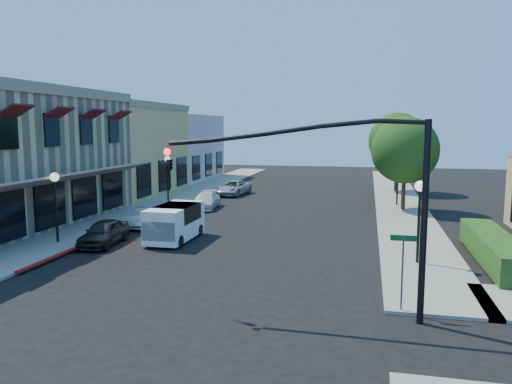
% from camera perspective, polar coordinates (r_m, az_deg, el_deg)
% --- Properties ---
extents(ground, '(120.00, 120.00, 0.00)m').
position_cam_1_polar(ground, '(15.90, -12.27, -14.04)').
color(ground, black).
rests_on(ground, ground).
extents(sidewalk_left, '(3.50, 50.00, 0.12)m').
position_cam_1_polar(sidewalk_left, '(43.48, -7.76, -0.14)').
color(sidewalk_left, gray).
rests_on(sidewalk_left, ground).
extents(sidewalk_right, '(3.50, 50.00, 0.12)m').
position_cam_1_polar(sidewalk_right, '(40.84, 15.91, -0.86)').
color(sidewalk_right, gray).
rests_on(sidewalk_right, ground).
extents(curb_red_strip, '(0.25, 10.00, 0.06)m').
position_cam_1_polar(curb_red_strip, '(25.81, -18.74, -5.87)').
color(curb_red_strip, maroon).
rests_on(curb_red_strip, ground).
extents(yellow_stucco_building, '(10.00, 12.00, 7.60)m').
position_cam_1_polar(yellow_stucco_building, '(45.08, -16.39, 4.66)').
color(yellow_stucco_building, tan).
rests_on(yellow_stucco_building, ground).
extents(pink_stucco_building, '(10.00, 12.00, 7.00)m').
position_cam_1_polar(pink_stucco_building, '(55.87, -10.39, 5.03)').
color(pink_stucco_building, beige).
rests_on(pink_stucco_building, ground).
extents(hedge, '(1.40, 8.00, 1.10)m').
position_cam_1_polar(hedge, '(23.71, 25.48, -7.38)').
color(hedge, '#1C4413').
rests_on(hedge, ground).
extents(street_tree_a, '(4.56, 4.56, 6.48)m').
position_cam_1_polar(street_tree_a, '(35.48, 16.67, 4.61)').
color(street_tree_a, '#301D13').
rests_on(street_tree_a, ground).
extents(street_tree_b, '(4.94, 4.94, 7.02)m').
position_cam_1_polar(street_tree_b, '(45.45, 15.84, 5.64)').
color(street_tree_b, '#301D13').
rests_on(street_tree_b, ground).
extents(signal_mast_arm, '(8.01, 0.39, 6.00)m').
position_cam_1_polar(signal_mast_arm, '(14.97, 10.65, 0.84)').
color(signal_mast_arm, black).
rests_on(signal_mast_arm, ground).
extents(street_name_sign, '(0.80, 0.06, 2.50)m').
position_cam_1_polar(street_name_sign, '(16.13, 16.42, -7.51)').
color(street_name_sign, '#595B5E').
rests_on(street_name_sign, ground).
extents(lamppost_left_near, '(0.44, 0.44, 3.57)m').
position_cam_1_polar(lamppost_left_near, '(26.21, -21.98, 0.26)').
color(lamppost_left_near, black).
rests_on(lamppost_left_near, ground).
extents(lamppost_left_far, '(0.44, 0.44, 3.57)m').
position_cam_1_polar(lamppost_left_far, '(38.49, -10.08, 2.83)').
color(lamppost_left_far, black).
rests_on(lamppost_left_far, ground).
extents(lamppost_right_near, '(0.44, 0.44, 3.57)m').
position_cam_1_polar(lamppost_right_near, '(21.69, 18.20, -0.98)').
color(lamppost_right_near, black).
rests_on(lamppost_right_near, ground).
extents(lamppost_right_far, '(0.44, 0.44, 3.57)m').
position_cam_1_polar(lamppost_right_far, '(37.55, 15.93, 2.54)').
color(lamppost_right_far, black).
rests_on(lamppost_right_far, ground).
extents(white_van, '(1.85, 4.09, 1.80)m').
position_cam_1_polar(white_van, '(25.68, -9.30, -3.25)').
color(white_van, white).
rests_on(white_van, ground).
extents(parked_car_a, '(1.77, 3.76, 1.24)m').
position_cam_1_polar(parked_car_a, '(25.67, -16.98, -4.45)').
color(parked_car_a, black).
rests_on(parked_car_a, ground).
extents(parked_car_b, '(1.47, 3.39, 1.08)m').
position_cam_1_polar(parked_car_b, '(29.68, -12.60, -2.87)').
color(parked_car_b, '#A7A9AD').
rests_on(parked_car_b, ground).
extents(parked_car_c, '(1.92, 4.03, 1.13)m').
position_cam_1_polar(parked_car_c, '(35.57, -5.75, -0.98)').
color(parked_car_c, silver).
rests_on(parked_car_c, ground).
extents(parked_car_d, '(2.54, 4.61, 1.22)m').
position_cam_1_polar(parked_car_d, '(42.47, -2.65, 0.48)').
color(parked_car_d, '#ADAFB2').
rests_on(parked_car_d, ground).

